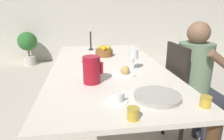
# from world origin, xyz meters

# --- Properties ---
(ground_plane) EXTENTS (20.00, 20.00, 0.00)m
(ground_plane) POSITION_xyz_m (0.00, 0.00, 0.00)
(ground_plane) COLOR beige
(wall_back) EXTENTS (10.00, 0.06, 2.60)m
(wall_back) POSITION_xyz_m (0.00, 3.29, 1.30)
(wall_back) COLOR beige
(wall_back) RESTS_ON ground_plane
(dining_table) EXTENTS (1.02, 2.07, 0.77)m
(dining_table) POSITION_xyz_m (0.00, 0.00, 0.68)
(dining_table) COLOR silver
(dining_table) RESTS_ON ground_plane
(chair_person_side) EXTENTS (0.42, 0.42, 0.99)m
(chair_person_side) POSITION_xyz_m (0.69, -0.25, 0.51)
(chair_person_side) COLOR black
(chair_person_side) RESTS_ON ground_plane
(person_seated) EXTENTS (0.39, 0.41, 1.18)m
(person_seated) POSITION_xyz_m (0.78, -0.23, 0.70)
(person_seated) COLOR #33333D
(person_seated) RESTS_ON ground_plane
(red_pitcher) EXTENTS (0.15, 0.13, 0.20)m
(red_pitcher) POSITION_xyz_m (-0.17, -0.44, 0.87)
(red_pitcher) COLOR #A31423
(red_pitcher) RESTS_ON dining_table
(wine_glass_water) EXTENTS (0.08, 0.08, 0.18)m
(wine_glass_water) POSITION_xyz_m (0.21, -0.16, 0.90)
(wine_glass_water) COLOR white
(wine_glass_water) RESTS_ON dining_table
(teacup_near_person) EXTENTS (0.13, 0.13, 0.06)m
(teacup_near_person) POSITION_xyz_m (-0.04, -0.77, 0.79)
(teacup_near_person) COLOR white
(teacup_near_person) RESTS_ON dining_table
(serving_tray) EXTENTS (0.28, 0.28, 0.03)m
(serving_tray) POSITION_xyz_m (0.21, -0.76, 0.78)
(serving_tray) COLOR #B7B2A8
(serving_tray) RESTS_ON dining_table
(bread_plate) EXTENTS (0.18, 0.18, 0.08)m
(bread_plate) POSITION_xyz_m (0.11, -0.30, 0.79)
(bread_plate) COLOR white
(bread_plate) RESTS_ON dining_table
(jam_jar_amber) EXTENTS (0.06, 0.06, 0.06)m
(jam_jar_amber) POSITION_xyz_m (0.01, -0.97, 0.80)
(jam_jar_amber) COLOR gold
(jam_jar_amber) RESTS_ON dining_table
(jam_jar_red) EXTENTS (0.06, 0.06, 0.06)m
(jam_jar_red) POSITION_xyz_m (0.43, -0.90, 0.80)
(jam_jar_red) COLOR gold
(jam_jar_red) RESTS_ON dining_table
(fruit_bowl) EXTENTS (0.19, 0.19, 0.12)m
(fruit_bowl) POSITION_xyz_m (0.01, 0.38, 0.82)
(fruit_bowl) COLOR brown
(fruit_bowl) RESTS_ON dining_table
(candlestick_tall) EXTENTS (0.06, 0.06, 0.29)m
(candlestick_tall) POSITION_xyz_m (-0.12, 0.75, 0.88)
(candlestick_tall) COLOR black
(candlestick_tall) RESTS_ON dining_table
(potted_plant) EXTENTS (0.43, 0.43, 0.77)m
(potted_plant) POSITION_xyz_m (-1.48, 2.94, 0.49)
(potted_plant) COLOR beige
(potted_plant) RESTS_ON ground_plane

